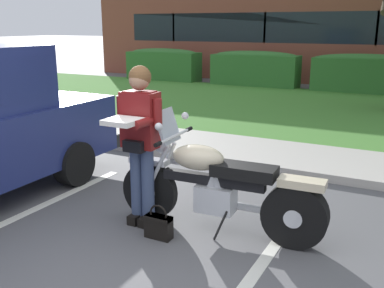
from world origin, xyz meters
TOP-DOWN VIEW (x-y plane):
  - ground_plane at (0.00, 0.00)m, footprint 140.00×140.00m
  - curb_strip at (0.00, 3.49)m, footprint 60.00×0.20m
  - concrete_walk at (0.00, 4.34)m, footprint 60.00×1.50m
  - grass_lawn at (0.00, 8.64)m, footprint 60.00×7.11m
  - motorcycle at (0.59, 1.35)m, footprint 2.24×0.82m
  - rider_person at (-0.29, 1.13)m, footprint 0.54×0.59m
  - handbag at (0.05, 0.92)m, footprint 0.28×0.13m
  - hedge_left at (-6.73, 12.32)m, footprint 2.87×0.90m
  - hedge_center_left at (-3.03, 12.32)m, footprint 3.03×0.90m
  - hedge_center_right at (0.68, 12.32)m, footprint 3.38×0.90m

SIDE VIEW (x-z plane):
  - ground_plane at x=0.00m, z-range 0.00..0.00m
  - grass_lawn at x=0.00m, z-range 0.00..0.06m
  - concrete_walk at x=0.00m, z-range 0.00..0.08m
  - curb_strip at x=0.00m, z-range 0.00..0.12m
  - handbag at x=0.05m, z-range -0.04..0.32m
  - motorcycle at x=0.59m, z-range -0.14..1.12m
  - hedge_left at x=-6.73m, z-range 0.03..1.27m
  - hedge_center_left at x=-3.03m, z-range 0.03..1.27m
  - hedge_center_right at x=0.68m, z-range 0.03..1.27m
  - rider_person at x=-0.29m, z-range 0.15..1.86m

